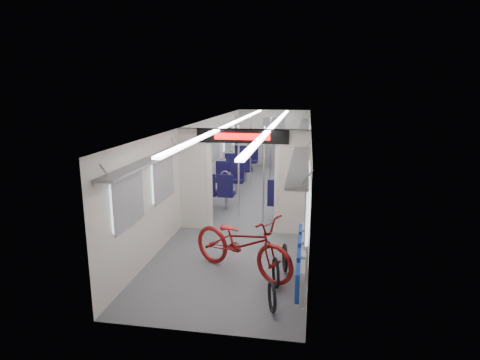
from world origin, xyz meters
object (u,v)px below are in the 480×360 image
at_px(seat_bay_near_left, 224,182).
at_px(stanchion_far_right, 270,156).
at_px(stanchion_far_left, 251,152).
at_px(flip_bench, 301,258).
at_px(seat_bay_far_left, 242,161).
at_px(seat_bay_near_right, 289,189).
at_px(seat_bay_far_right, 293,165).
at_px(bicycle, 242,243).
at_px(bike_hoop_c, 285,259).
at_px(bike_hoop_b, 276,274).
at_px(stanchion_near_right, 264,175).
at_px(stanchion_near_left, 239,172).
at_px(bike_hoop_a, 272,298).

height_order(seat_bay_near_left, stanchion_far_right, stanchion_far_right).
xyz_separation_m(seat_bay_near_left, stanchion_far_left, (0.53, 1.71, 0.62)).
bearing_deg(stanchion_far_left, flip_bench, -75.42).
distance_m(seat_bay_far_left, stanchion_far_left, 1.82).
xyz_separation_m(seat_bay_near_right, seat_bay_far_right, (0.00, 3.38, -0.01)).
bearing_deg(bicycle, seat_bay_far_left, 37.74).
xyz_separation_m(flip_bench, stanchion_far_left, (-1.76, 6.77, 0.57)).
relative_size(flip_bench, stanchion_far_left, 0.91).
height_order(bike_hoop_c, stanchion_far_right, stanchion_far_right).
bearing_deg(seat_bay_far_left, bike_hoop_b, -77.17).
bearing_deg(stanchion_far_left, stanchion_near_right, -76.89).
bearing_deg(seat_bay_far_right, seat_bay_far_left, 165.64).
bearing_deg(stanchion_near_left, stanchion_far_left, 92.87).
xyz_separation_m(bike_hoop_b, stanchion_far_right, (-0.67, 6.10, 0.92)).
bearing_deg(stanchion_near_right, seat_bay_near_right, 65.75).
height_order(bike_hoop_a, stanchion_near_left, stanchion_near_left).
bearing_deg(bike_hoop_b, stanchion_far_left, 101.55).
relative_size(seat_bay_near_left, seat_bay_far_right, 0.95).
relative_size(bike_hoop_a, seat_bay_near_left, 0.23).
bearing_deg(seat_bay_near_right, flip_bench, -84.73).
bearing_deg(stanchion_far_right, bike_hoop_c, -81.86).
height_order(flip_bench, seat_bay_far_left, seat_bay_far_left).
xyz_separation_m(bike_hoop_b, bike_hoop_c, (0.11, 0.61, -0.00)).
relative_size(bike_hoop_a, seat_bay_near_right, 0.22).
bearing_deg(bike_hoop_a, bike_hoop_c, 85.58).
bearing_deg(seat_bay_far_left, stanchion_near_left, -81.90).
bearing_deg(bike_hoop_a, bike_hoop_b, 90.54).
relative_size(bicycle, bike_hoop_a, 4.50).
xyz_separation_m(bike_hoop_a, bike_hoop_c, (0.10, 1.35, 0.02)).
distance_m(seat_bay_near_right, seat_bay_far_right, 3.38).
bearing_deg(stanchion_near_right, seat_bay_near_left, 127.58).
distance_m(flip_bench, seat_bay_near_left, 5.56).
relative_size(seat_bay_near_left, seat_bay_far_left, 0.97).
bearing_deg(stanchion_near_left, seat_bay_near_right, 39.65).
bearing_deg(bike_hoop_b, flip_bench, -15.99).
height_order(stanchion_near_right, stanchion_far_right, same).
distance_m(flip_bench, seat_bay_near_right, 4.56).
distance_m(flip_bench, seat_bay_far_left, 8.71).
bearing_deg(seat_bay_near_left, flip_bench, -65.68).
relative_size(stanchion_near_right, stanchion_far_right, 1.00).
distance_m(bike_hoop_a, bike_hoop_b, 0.74).
bearing_deg(seat_bay_near_right, seat_bay_far_left, 115.83).
bearing_deg(stanchion_near_left, seat_bay_far_right, 74.85).
relative_size(seat_bay_far_right, stanchion_far_left, 0.91).
bearing_deg(flip_bench, stanchion_far_right, 99.80).
height_order(flip_bench, seat_bay_far_right, seat_bay_far_right).
height_order(bike_hoop_c, stanchion_far_left, stanchion_far_left).
bearing_deg(flip_bench, stanchion_far_left, 104.58).
bearing_deg(stanchion_far_right, flip_bench, -80.20).
height_order(seat_bay_near_right, stanchion_far_right, stanchion_far_right).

